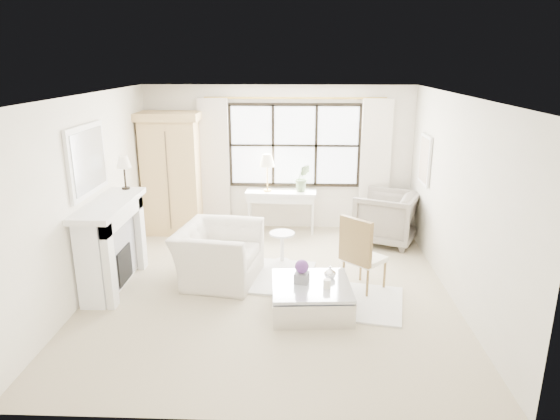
# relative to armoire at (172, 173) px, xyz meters

# --- Properties ---
(floor) EXTENTS (5.50, 5.50, 0.00)m
(floor) POSITION_rel_armoire_xyz_m (1.95, -2.37, -1.14)
(floor) COLOR #BAAA8A
(floor) RESTS_ON ground
(ceiling) EXTENTS (5.50, 5.50, 0.00)m
(ceiling) POSITION_rel_armoire_xyz_m (1.95, -2.37, 1.56)
(ceiling) COLOR white
(ceiling) RESTS_ON ground
(wall_back) EXTENTS (5.00, 0.00, 5.00)m
(wall_back) POSITION_rel_armoire_xyz_m (1.95, 0.38, 0.21)
(wall_back) COLOR white
(wall_back) RESTS_ON ground
(wall_front) EXTENTS (5.00, 0.00, 5.00)m
(wall_front) POSITION_rel_armoire_xyz_m (1.95, -5.12, 0.21)
(wall_front) COLOR beige
(wall_front) RESTS_ON ground
(wall_left) EXTENTS (0.00, 5.50, 5.50)m
(wall_left) POSITION_rel_armoire_xyz_m (-0.55, -2.37, 0.21)
(wall_left) COLOR white
(wall_left) RESTS_ON ground
(wall_right) EXTENTS (0.00, 5.50, 5.50)m
(wall_right) POSITION_rel_armoire_xyz_m (4.45, -2.37, 0.21)
(wall_right) COLOR beige
(wall_right) RESTS_ON ground
(window_pane) EXTENTS (2.40, 0.02, 1.50)m
(window_pane) POSITION_rel_armoire_xyz_m (2.25, 0.36, 0.46)
(window_pane) COLOR silver
(window_pane) RESTS_ON wall_back
(window_frame) EXTENTS (2.50, 0.04, 1.50)m
(window_frame) POSITION_rel_armoire_xyz_m (2.25, 0.35, 0.46)
(window_frame) COLOR black
(window_frame) RESTS_ON wall_back
(curtain_rod) EXTENTS (3.30, 0.04, 0.04)m
(curtain_rod) POSITION_rel_armoire_xyz_m (2.25, 0.30, 1.33)
(curtain_rod) COLOR #AD8B3C
(curtain_rod) RESTS_ON wall_back
(curtain_left) EXTENTS (0.55, 0.10, 2.47)m
(curtain_left) POSITION_rel_armoire_xyz_m (0.75, 0.28, 0.10)
(curtain_left) COLOR beige
(curtain_left) RESTS_ON ground
(curtain_right) EXTENTS (0.55, 0.10, 2.47)m
(curtain_right) POSITION_rel_armoire_xyz_m (3.75, 0.28, 0.10)
(curtain_right) COLOR white
(curtain_right) RESTS_ON ground
(fireplace) EXTENTS (0.58, 1.66, 1.26)m
(fireplace) POSITION_rel_armoire_xyz_m (-0.33, -2.37, -0.49)
(fireplace) COLOR white
(fireplace) RESTS_ON ground
(mirror_frame) EXTENTS (0.05, 1.15, 0.95)m
(mirror_frame) POSITION_rel_armoire_xyz_m (-0.52, -2.37, 0.70)
(mirror_frame) COLOR white
(mirror_frame) RESTS_ON wall_left
(mirror_glass) EXTENTS (0.02, 1.00, 0.80)m
(mirror_glass) POSITION_rel_armoire_xyz_m (-0.49, -2.37, 0.70)
(mirror_glass) COLOR silver
(mirror_glass) RESTS_ON wall_left
(art_frame) EXTENTS (0.04, 0.62, 0.82)m
(art_frame) POSITION_rel_armoire_xyz_m (4.42, -0.67, 0.41)
(art_frame) COLOR silver
(art_frame) RESTS_ON wall_right
(art_canvas) EXTENTS (0.01, 0.52, 0.72)m
(art_canvas) POSITION_rel_armoire_xyz_m (4.40, -0.67, 0.41)
(art_canvas) COLOR #BDAA92
(art_canvas) RESTS_ON wall_right
(mantel_lamp) EXTENTS (0.22, 0.22, 0.51)m
(mantel_lamp) POSITION_rel_armoire_xyz_m (-0.28, -1.67, 0.51)
(mantel_lamp) COLOR black
(mantel_lamp) RESTS_ON fireplace
(armoire) EXTENTS (1.12, 0.71, 2.24)m
(armoire) POSITION_rel_armoire_xyz_m (0.00, 0.00, 0.00)
(armoire) COLOR tan
(armoire) RESTS_ON floor
(console_table) EXTENTS (1.32, 0.52, 0.80)m
(console_table) POSITION_rel_armoire_xyz_m (2.01, 0.06, -0.74)
(console_table) COLOR silver
(console_table) RESTS_ON floor
(console_lamp) EXTENTS (0.28, 0.28, 0.69)m
(console_lamp) POSITION_rel_armoire_xyz_m (1.76, 0.04, 0.22)
(console_lamp) COLOR gold
(console_lamp) RESTS_ON console_table
(orchid_plant) EXTENTS (0.30, 0.25, 0.51)m
(orchid_plant) POSITION_rel_armoire_xyz_m (2.40, 0.04, -0.08)
(orchid_plant) COLOR #617B52
(orchid_plant) RESTS_ON console_table
(side_table) EXTENTS (0.40, 0.40, 0.51)m
(side_table) POSITION_rel_armoire_xyz_m (2.08, -1.42, -0.81)
(side_table) COLOR silver
(side_table) RESTS_ON floor
(rug_left) EXTENTS (1.97, 1.53, 0.03)m
(rug_left) POSITION_rel_armoire_xyz_m (1.64, -1.95, -1.12)
(rug_left) COLOR silver
(rug_left) RESTS_ON floor
(rug_right) EXTENTS (1.69, 1.40, 0.03)m
(rug_right) POSITION_rel_armoire_xyz_m (2.98, -2.75, -1.13)
(rug_right) COLOR white
(rug_right) RESTS_ON floor
(club_armchair) EXTENTS (1.28, 1.41, 0.81)m
(club_armchair) POSITION_rel_armoire_xyz_m (1.17, -2.11, -0.73)
(club_armchair) COLOR silver
(club_armchair) RESTS_ON floor
(wingback_chair) EXTENTS (1.31, 1.30, 0.92)m
(wingback_chair) POSITION_rel_armoire_xyz_m (3.89, -0.41, -0.68)
(wingback_chair) COLOR gray
(wingback_chair) RESTS_ON floor
(french_chair) EXTENTS (0.68, 0.68, 1.08)m
(french_chair) POSITION_rel_armoire_xyz_m (3.25, -2.36, -0.83)
(french_chair) COLOR olive
(french_chair) RESTS_ON floor
(coffee_table) EXTENTS (1.06, 1.06, 0.38)m
(coffee_table) POSITION_rel_armoire_xyz_m (2.51, -3.02, -0.96)
(coffee_table) COLOR silver
(coffee_table) RESTS_ON floor
(planter_box) EXTENTS (0.21, 0.21, 0.13)m
(planter_box) POSITION_rel_armoire_xyz_m (2.39, -2.98, -0.69)
(planter_box) COLOR slate
(planter_box) RESTS_ON coffee_table
(planter_flowers) EXTENTS (0.18, 0.18, 0.18)m
(planter_flowers) POSITION_rel_armoire_xyz_m (2.39, -2.98, -0.54)
(planter_flowers) COLOR #60317C
(planter_flowers) RESTS_ON planter_box
(pillar_candle) EXTENTS (0.09, 0.09, 0.12)m
(pillar_candle) POSITION_rel_armoire_xyz_m (2.70, -3.14, -0.70)
(pillar_candle) COLOR white
(pillar_candle) RESTS_ON coffee_table
(coffee_vase) EXTENTS (0.18, 0.18, 0.16)m
(coffee_vase) POSITION_rel_armoire_xyz_m (2.76, -2.83, -0.68)
(coffee_vase) COLOR silver
(coffee_vase) RESTS_ON coffee_table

